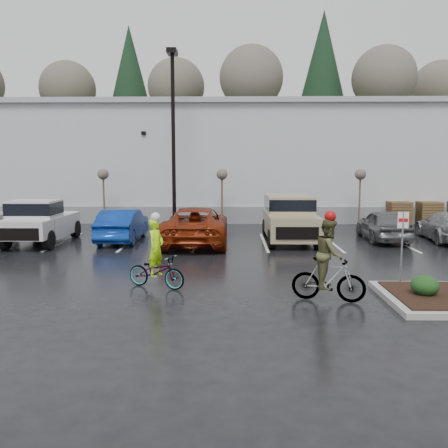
{
  "coord_description": "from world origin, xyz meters",
  "views": [
    {
      "loc": [
        -0.92,
        -12.87,
        3.52
      ],
      "look_at": [
        -1.23,
        4.28,
        1.3
      ],
      "focal_mm": 38.0,
      "sensor_mm": 36.0,
      "label": 1
    }
  ],
  "objects_px": {
    "sapling_east": "(360,178)",
    "car_grey": "(383,225)",
    "pallet_stack_b": "(429,213)",
    "car_red": "(196,225)",
    "pickup_white": "(44,221)",
    "suv_tan": "(290,219)",
    "lamppost": "(173,121)",
    "pallet_stack_a": "(399,213)",
    "cyclist_olive": "(329,268)",
    "fire_lane_sign": "(402,240)",
    "car_blue": "(123,225)",
    "sapling_west": "(103,177)",
    "car_far_silver": "(448,226)",
    "cyclist_hivis": "(156,264)",
    "sapling_mid": "(222,177)"
  },
  "relations": [
    {
      "from": "car_grey",
      "to": "car_far_silver",
      "type": "height_order",
      "value": "car_grey"
    },
    {
      "from": "pickup_white",
      "to": "car_grey",
      "type": "bearing_deg",
      "value": 2.99
    },
    {
      "from": "pallet_stack_a",
      "to": "suv_tan",
      "type": "bearing_deg",
      "value": -140.03
    },
    {
      "from": "car_blue",
      "to": "fire_lane_sign",
      "type": "bearing_deg",
      "value": 140.31
    },
    {
      "from": "lamppost",
      "to": "pallet_stack_a",
      "type": "xyz_separation_m",
      "value": [
        12.5,
        2.0,
        -5.01
      ]
    },
    {
      "from": "suv_tan",
      "to": "cyclist_olive",
      "type": "xyz_separation_m",
      "value": [
        -0.12,
        -9.28,
        -0.18
      ]
    },
    {
      "from": "cyclist_hivis",
      "to": "sapling_west",
      "type": "bearing_deg",
      "value": 43.06
    },
    {
      "from": "lamppost",
      "to": "car_grey",
      "type": "relative_size",
      "value": 2.21
    },
    {
      "from": "pallet_stack_a",
      "to": "car_blue",
      "type": "height_order",
      "value": "car_blue"
    },
    {
      "from": "sapling_west",
      "to": "sapling_mid",
      "type": "relative_size",
      "value": 1.0
    },
    {
      "from": "suv_tan",
      "to": "lamppost",
      "type": "bearing_deg",
      "value": 146.51
    },
    {
      "from": "sapling_east",
      "to": "car_red",
      "type": "bearing_deg",
      "value": -147.47
    },
    {
      "from": "pickup_white",
      "to": "car_red",
      "type": "relative_size",
      "value": 0.89
    },
    {
      "from": "cyclist_hivis",
      "to": "cyclist_olive",
      "type": "xyz_separation_m",
      "value": [
        4.61,
        -1.23,
        0.18
      ]
    },
    {
      "from": "sapling_east",
      "to": "car_grey",
      "type": "distance_m",
      "value": 4.85
    },
    {
      "from": "car_red",
      "to": "sapling_west",
      "type": "bearing_deg",
      "value": -45.02
    },
    {
      "from": "sapling_west",
      "to": "suv_tan",
      "type": "relative_size",
      "value": 0.63
    },
    {
      "from": "sapling_mid",
      "to": "car_red",
      "type": "distance_m",
      "value": 5.85
    },
    {
      "from": "pallet_stack_b",
      "to": "car_blue",
      "type": "height_order",
      "value": "car_blue"
    },
    {
      "from": "fire_lane_sign",
      "to": "pickup_white",
      "type": "xyz_separation_m",
      "value": [
        -13.1,
        7.6,
        -0.43
      ]
    },
    {
      "from": "cyclist_hivis",
      "to": "pickup_white",
      "type": "bearing_deg",
      "value": 61.37
    },
    {
      "from": "sapling_west",
      "to": "cyclist_olive",
      "type": "distance_m",
      "value": 17.06
    },
    {
      "from": "suv_tan",
      "to": "car_grey",
      "type": "xyz_separation_m",
      "value": [
        4.28,
        0.33,
        -0.32
      ]
    },
    {
      "from": "sapling_mid",
      "to": "pickup_white",
      "type": "height_order",
      "value": "sapling_mid"
    },
    {
      "from": "cyclist_olive",
      "to": "pallet_stack_a",
      "type": "bearing_deg",
      "value": -9.96
    },
    {
      "from": "pickup_white",
      "to": "car_red",
      "type": "bearing_deg",
      "value": -1.93
    },
    {
      "from": "sapling_east",
      "to": "car_grey",
      "type": "height_order",
      "value": "sapling_east"
    },
    {
      "from": "sapling_east",
      "to": "fire_lane_sign",
      "type": "bearing_deg",
      "value": -99.75
    },
    {
      "from": "pickup_white",
      "to": "cyclist_hivis",
      "type": "xyz_separation_m",
      "value": [
        6.23,
        -7.58,
        -0.31
      ]
    },
    {
      "from": "car_grey",
      "to": "fire_lane_sign",
      "type": "bearing_deg",
      "value": 76.79
    },
    {
      "from": "pickup_white",
      "to": "suv_tan",
      "type": "xyz_separation_m",
      "value": [
        10.95,
        0.46,
        0.05
      ]
    },
    {
      "from": "sapling_mid",
      "to": "fire_lane_sign",
      "type": "distance_m",
      "value": 13.92
    },
    {
      "from": "pallet_stack_a",
      "to": "car_red",
      "type": "height_order",
      "value": "car_red"
    },
    {
      "from": "fire_lane_sign",
      "to": "car_red",
      "type": "height_order",
      "value": "fire_lane_sign"
    },
    {
      "from": "car_red",
      "to": "sapling_east",
      "type": "bearing_deg",
      "value": -147.75
    },
    {
      "from": "cyclist_olive",
      "to": "pickup_white",
      "type": "bearing_deg",
      "value": 65.78
    },
    {
      "from": "sapling_east",
      "to": "cyclist_olive",
      "type": "distance_m",
      "value": 14.83
    },
    {
      "from": "pallet_stack_a",
      "to": "cyclist_hivis",
      "type": "relative_size",
      "value": 0.63
    },
    {
      "from": "sapling_mid",
      "to": "cyclist_olive",
      "type": "distance_m",
      "value": 14.47
    },
    {
      "from": "car_red",
      "to": "car_grey",
      "type": "distance_m",
      "value": 8.52
    },
    {
      "from": "pallet_stack_a",
      "to": "cyclist_hivis",
      "type": "distance_m",
      "value": 18.0
    },
    {
      "from": "lamppost",
      "to": "pallet_stack_a",
      "type": "bearing_deg",
      "value": 9.09
    },
    {
      "from": "car_far_silver",
      "to": "fire_lane_sign",
      "type": "bearing_deg",
      "value": 64.0
    },
    {
      "from": "fire_lane_sign",
      "to": "car_far_silver",
      "type": "distance_m",
      "value": 9.76
    },
    {
      "from": "pallet_stack_b",
      "to": "car_red",
      "type": "distance_m",
      "value": 14.25
    },
    {
      "from": "pallet_stack_b",
      "to": "car_blue",
      "type": "distance_m",
      "value": 17.08
    },
    {
      "from": "sapling_west",
      "to": "cyclist_hivis",
      "type": "bearing_deg",
      "value": -68.92
    },
    {
      "from": "pallet_stack_a",
      "to": "car_red",
      "type": "relative_size",
      "value": 0.23
    },
    {
      "from": "car_red",
      "to": "cyclist_hivis",
      "type": "bearing_deg",
      "value": 85.43
    },
    {
      "from": "pickup_white",
      "to": "car_far_silver",
      "type": "relative_size",
      "value": 1.14
    }
  ]
}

